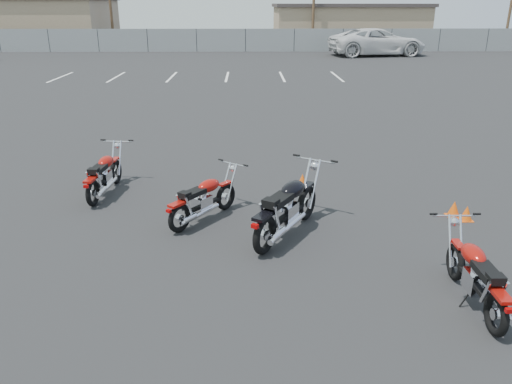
{
  "coord_description": "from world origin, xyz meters",
  "views": [
    {
      "loc": [
        0.04,
        -7.57,
        3.75
      ],
      "look_at": [
        0.2,
        0.6,
        0.65
      ],
      "focal_mm": 35.0,
      "sensor_mm": 36.0,
      "label": 1
    }
  ],
  "objects_px": {
    "motorcycle_second_black": "(288,208)",
    "motorcycle_rear_red": "(477,276)",
    "motorcycle_front_red": "(104,175)",
    "motorcycle_third_red": "(204,199)",
    "white_van": "(378,34)"
  },
  "relations": [
    {
      "from": "motorcycle_front_red",
      "to": "motorcycle_third_red",
      "type": "relative_size",
      "value": 1.15
    },
    {
      "from": "motorcycle_third_red",
      "to": "motorcycle_rear_red",
      "type": "distance_m",
      "value": 4.71
    },
    {
      "from": "motorcycle_second_black",
      "to": "white_van",
      "type": "xyz_separation_m",
      "value": [
        9.24,
        31.23,
        1.07
      ]
    },
    {
      "from": "motorcycle_front_red",
      "to": "motorcycle_second_black",
      "type": "height_order",
      "value": "motorcycle_second_black"
    },
    {
      "from": "motorcycle_second_black",
      "to": "motorcycle_rear_red",
      "type": "distance_m",
      "value": 3.15
    },
    {
      "from": "motorcycle_second_black",
      "to": "motorcycle_rear_red",
      "type": "relative_size",
      "value": 1.13
    },
    {
      "from": "motorcycle_front_red",
      "to": "motorcycle_second_black",
      "type": "bearing_deg",
      "value": -29.43
    },
    {
      "from": "motorcycle_second_black",
      "to": "motorcycle_third_red",
      "type": "bearing_deg",
      "value": 155.9
    },
    {
      "from": "motorcycle_second_black",
      "to": "motorcycle_third_red",
      "type": "xyz_separation_m",
      "value": [
        -1.48,
        0.66,
        -0.1
      ]
    },
    {
      "from": "motorcycle_front_red",
      "to": "motorcycle_rear_red",
      "type": "xyz_separation_m",
      "value": [
        5.94,
        -4.19,
        -0.01
      ]
    },
    {
      "from": "motorcycle_front_red",
      "to": "motorcycle_third_red",
      "type": "distance_m",
      "value": 2.57
    },
    {
      "from": "motorcycle_front_red",
      "to": "white_van",
      "type": "distance_m",
      "value": 31.91
    },
    {
      "from": "motorcycle_second_black",
      "to": "motorcycle_third_red",
      "type": "height_order",
      "value": "motorcycle_second_black"
    },
    {
      "from": "motorcycle_second_black",
      "to": "motorcycle_rear_red",
      "type": "height_order",
      "value": "motorcycle_second_black"
    },
    {
      "from": "motorcycle_second_black",
      "to": "motorcycle_rear_red",
      "type": "xyz_separation_m",
      "value": [
        2.31,
        -2.14,
        -0.09
      ]
    }
  ]
}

